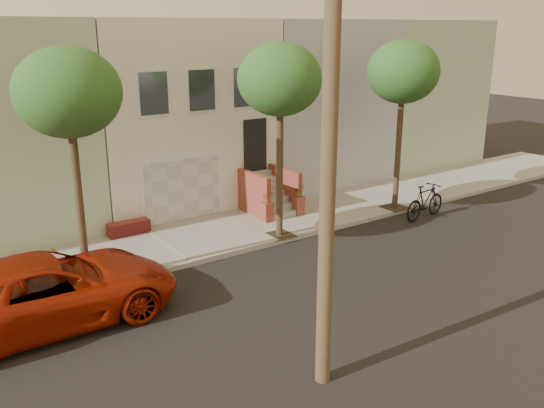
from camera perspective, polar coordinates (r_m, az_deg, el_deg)
ground at (r=16.20m, az=5.92°, el=-8.17°), size 90.00×90.00×0.00m
sidewalk at (r=20.20m, az=-3.99°, el=-2.67°), size 40.00×3.70×0.15m
house_row at (r=24.44m, az=-11.33°, el=9.13°), size 33.10×11.70×7.00m
tree_left at (r=15.57m, az=-19.38°, el=10.13°), size 2.70×2.57×6.30m
tree_mid at (r=18.42m, az=0.78°, el=12.00°), size 2.70×2.57×6.30m
tree_right at (r=22.07m, az=12.76°, el=12.44°), size 2.70×2.57×6.30m
pickup_truck at (r=14.93m, az=-21.16°, el=-7.95°), size 6.18×2.86×1.72m
motorcycle at (r=22.25m, az=14.81°, el=0.24°), size 2.24×0.84×1.31m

